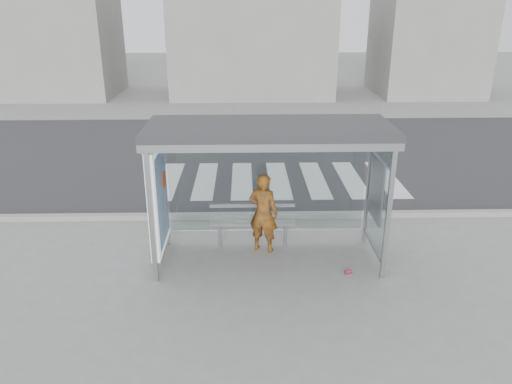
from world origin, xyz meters
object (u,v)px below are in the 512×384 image
(bus_shelter, at_px, (248,159))
(bench, at_px, (252,222))
(soda_can, at_px, (348,272))
(person, at_px, (263,213))

(bus_shelter, distance_m, bench, 1.56)
(soda_can, bearing_deg, bus_shelter, 161.15)
(person, height_order, soda_can, person)
(person, relative_size, bench, 0.95)
(bus_shelter, relative_size, person, 2.66)
(bus_shelter, distance_m, soda_can, 2.72)
(soda_can, bearing_deg, person, 147.51)
(bus_shelter, bearing_deg, soda_can, -18.85)
(person, bearing_deg, bus_shelter, 70.49)
(bench, xyz_separation_m, soda_can, (1.71, -1.14, -0.48))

